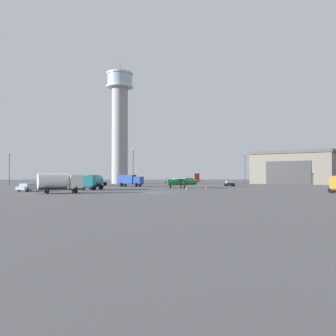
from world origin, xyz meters
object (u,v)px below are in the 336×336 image
object	(u,v)px
car_silver	(29,187)
light_post_west	(9,165)
airplane_green	(182,181)
car_black	(229,183)
truck_fuel_tanker_teal	(93,181)
light_post_north	(133,164)
traffic_cone_near_right	(206,188)
airplane_silver	(48,181)
traffic_cone_near_left	(187,189)
truck_fuel_tanker_white	(59,182)
light_post_east	(245,166)
truck_box_blue	(130,180)
control_tower	(120,120)
truck_flatbed_yellow	(96,181)

from	to	relation	value
car_silver	light_post_west	distance (m)	51.31
airplane_green	car_silver	distance (m)	31.95
airplane_green	car_black	world-z (taller)	airplane_green
truck_fuel_tanker_teal	light_post_north	bearing A→B (deg)	-179.73
light_post_west	traffic_cone_near_right	world-z (taller)	light_post_west
airplane_green	airplane_silver	bearing A→B (deg)	-22.02
light_post_west	traffic_cone_near_left	world-z (taller)	light_post_west
truck_fuel_tanker_teal	car_black	bearing A→B (deg)	136.51
traffic_cone_near_left	light_post_west	bearing A→B (deg)	135.88
truck_fuel_tanker_white	traffic_cone_near_left	bearing A→B (deg)	1.12
car_black	light_post_north	world-z (taller)	light_post_north
car_black	light_post_east	distance (m)	14.14
truck_box_blue	car_silver	xyz separation A→B (m)	(-16.53, -26.02, -0.88)
truck_fuel_tanker_teal	car_black	world-z (taller)	truck_fuel_tanker_teal
truck_box_blue	light_post_east	size ratio (longest dim) A/B	0.71
airplane_silver	airplane_green	size ratio (longest dim) A/B	0.95
car_black	light_post_north	size ratio (longest dim) A/B	0.39
traffic_cone_near_left	traffic_cone_near_right	distance (m)	6.58
control_tower	airplane_green	distance (m)	51.92
light_post_north	traffic_cone_near_right	xyz separation A→B (m)	(14.75, -32.23, -5.77)
control_tower	airplane_green	world-z (taller)	control_tower
truck_fuel_tanker_white	airplane_green	bearing A→B (deg)	24.41
airplane_green	traffic_cone_near_right	xyz separation A→B (m)	(3.70, -8.67, -1.18)
truck_fuel_tanker_white	light_post_north	xyz separation A→B (m)	(10.42, 45.78, 4.37)
truck_box_blue	truck_flatbed_yellow	size ratio (longest dim) A/B	0.93
control_tower	traffic_cone_near_right	bearing A→B (deg)	-69.96
traffic_cone_near_right	airplane_green	bearing A→B (deg)	113.11
truck_flatbed_yellow	truck_fuel_tanker_teal	world-z (taller)	truck_fuel_tanker_teal
truck_flatbed_yellow	light_post_west	bearing A→B (deg)	-97.71
truck_box_blue	car_silver	bearing A→B (deg)	-95.95
truck_flatbed_yellow	light_post_west	distance (m)	30.66
car_black	car_silver	bearing A→B (deg)	-53.32
control_tower	truck_fuel_tanker_teal	distance (m)	57.53
truck_flatbed_yellow	light_post_north	distance (m)	11.83
airplane_green	light_post_east	distance (m)	32.01
light_post_north	control_tower	bearing A→B (deg)	102.74
truck_fuel_tanker_teal	light_post_west	world-z (taller)	light_post_west
airplane_silver	airplane_green	world-z (taller)	airplane_green
car_silver	light_post_west	xyz separation A→B (m)	(-19.63, 47.14, 5.04)
car_black	truck_box_blue	bearing A→B (deg)	-83.03
car_black	light_post_east	bearing A→B (deg)	149.44
airplane_green	light_post_north	world-z (taller)	light_post_north
truck_fuel_tanker_teal	traffic_cone_near_left	world-z (taller)	truck_fuel_tanker_teal
airplane_green	car_silver	world-z (taller)	airplane_green
light_post_east	traffic_cone_near_right	xyz separation A→B (m)	(-17.47, -32.34, -5.21)
car_black	airplane_green	bearing A→B (deg)	-44.20
control_tower	car_black	xyz separation A→B (m)	(29.70, -32.52, -20.86)
truck_flatbed_yellow	light_post_north	xyz separation A→B (m)	(9.62, 5.01, 4.72)
light_post_west	light_post_east	distance (m)	69.50
airplane_silver	light_post_east	bearing A→B (deg)	112.88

